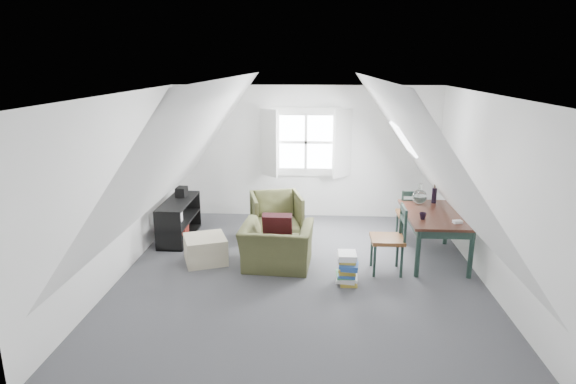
# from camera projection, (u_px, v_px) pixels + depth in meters

# --- Properties ---
(floor) EXTENTS (5.50, 5.50, 0.00)m
(floor) POSITION_uv_depth(u_px,v_px,m) (300.00, 275.00, 6.79)
(floor) COLOR #45454A
(floor) RESTS_ON ground
(ceiling) EXTENTS (5.50, 5.50, 0.00)m
(ceiling) POSITION_uv_depth(u_px,v_px,m) (302.00, 95.00, 6.13)
(ceiling) COLOR white
(ceiling) RESTS_ON wall_back
(wall_back) EXTENTS (5.00, 0.00, 5.00)m
(wall_back) POSITION_uv_depth(u_px,v_px,m) (306.00, 152.00, 9.11)
(wall_back) COLOR white
(wall_back) RESTS_ON ground
(wall_front) EXTENTS (5.00, 0.00, 5.00)m
(wall_front) POSITION_uv_depth(u_px,v_px,m) (289.00, 278.00, 3.81)
(wall_front) COLOR white
(wall_front) RESTS_ON ground
(wall_left) EXTENTS (0.00, 5.50, 5.50)m
(wall_left) POSITION_uv_depth(u_px,v_px,m) (119.00, 187.00, 6.60)
(wall_left) COLOR white
(wall_left) RESTS_ON ground
(wall_right) EXTENTS (0.00, 5.50, 5.50)m
(wall_right) POSITION_uv_depth(u_px,v_px,m) (491.00, 192.00, 6.32)
(wall_right) COLOR white
(wall_right) RESTS_ON ground
(slope_left) EXTENTS (3.19, 5.50, 4.48)m
(slope_left) POSITION_uv_depth(u_px,v_px,m) (185.00, 150.00, 6.41)
(slope_left) COLOR white
(slope_left) RESTS_ON wall_left
(slope_right) EXTENTS (3.19, 5.50, 4.48)m
(slope_right) POSITION_uv_depth(u_px,v_px,m) (421.00, 152.00, 6.23)
(slope_right) COLOR white
(slope_right) RESTS_ON wall_right
(dormer_window) EXTENTS (1.71, 0.35, 1.30)m
(dormer_window) POSITION_uv_depth(u_px,v_px,m) (306.00, 143.00, 8.98)
(dormer_window) COLOR white
(dormer_window) RESTS_ON wall_back
(skylight) EXTENTS (0.35, 0.75, 0.47)m
(skylight) POSITION_uv_depth(u_px,v_px,m) (403.00, 139.00, 7.49)
(skylight) COLOR white
(skylight) RESTS_ON slope_right
(armchair_near) EXTENTS (1.07, 0.95, 0.65)m
(armchair_near) POSITION_uv_depth(u_px,v_px,m) (277.00, 267.00, 7.04)
(armchair_near) COLOR #404221
(armchair_near) RESTS_ON floor
(armchair_far) EXTENTS (0.99, 1.01, 0.76)m
(armchair_far) POSITION_uv_depth(u_px,v_px,m) (277.00, 236.00, 8.28)
(armchair_far) COLOR #404221
(armchair_far) RESTS_ON floor
(throw_pillow) EXTENTS (0.43, 0.26, 0.45)m
(throw_pillow) POSITION_uv_depth(u_px,v_px,m) (278.00, 227.00, 7.04)
(throw_pillow) COLOR #390F14
(throw_pillow) RESTS_ON armchair_near
(ottoman) EXTENTS (0.76, 0.76, 0.39)m
(ottoman) POSITION_uv_depth(u_px,v_px,m) (205.00, 249.00, 7.19)
(ottoman) COLOR #B9AF90
(ottoman) RESTS_ON floor
(dining_table) EXTENTS (0.88, 1.46, 0.73)m
(dining_table) POSITION_uv_depth(u_px,v_px,m) (435.00, 219.00, 7.18)
(dining_table) COLOR black
(dining_table) RESTS_ON floor
(demijohn) EXTENTS (0.23, 0.23, 0.33)m
(demijohn) POSITION_uv_depth(u_px,v_px,m) (420.00, 196.00, 7.56)
(demijohn) COLOR silver
(demijohn) RESTS_ON dining_table
(vase_twigs) EXTENTS (0.08, 0.09, 0.60)m
(vase_twigs) POSITION_uv_depth(u_px,v_px,m) (434.00, 195.00, 7.64)
(vase_twigs) COLOR black
(vase_twigs) RESTS_ON dining_table
(cup) EXTENTS (0.13, 0.13, 0.10)m
(cup) POSITION_uv_depth(u_px,v_px,m) (423.00, 219.00, 6.88)
(cup) COLOR black
(cup) RESTS_ON dining_table
(paper_box) EXTENTS (0.13, 0.10, 0.04)m
(paper_box) POSITION_uv_depth(u_px,v_px,m) (458.00, 222.00, 6.70)
(paper_box) COLOR white
(paper_box) RESTS_ON dining_table
(dining_chair_far) EXTENTS (0.42, 0.42, 0.89)m
(dining_chair_far) POSITION_uv_depth(u_px,v_px,m) (410.00, 213.00, 8.01)
(dining_chair_far) COLOR brown
(dining_chair_far) RESTS_ON floor
(dining_chair_near) EXTENTS (0.46, 0.46, 0.98)m
(dining_chair_near) POSITION_uv_depth(u_px,v_px,m) (390.00, 238.00, 6.77)
(dining_chair_near) COLOR brown
(dining_chair_near) RESTS_ON floor
(media_shelf) EXTENTS (0.43, 1.29, 0.66)m
(media_shelf) POSITION_uv_depth(u_px,v_px,m) (178.00, 222.00, 8.12)
(media_shelf) COLOR black
(media_shelf) RESTS_ON floor
(electronics_box) EXTENTS (0.17, 0.23, 0.18)m
(electronics_box) POSITION_uv_depth(u_px,v_px,m) (182.00, 192.00, 8.28)
(electronics_box) COLOR black
(electronics_box) RESTS_ON media_shelf
(magazine_stack) EXTENTS (0.32, 0.38, 0.43)m
(magazine_stack) POSITION_uv_depth(u_px,v_px,m) (348.00, 268.00, 6.48)
(magazine_stack) COLOR #B29933
(magazine_stack) RESTS_ON floor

